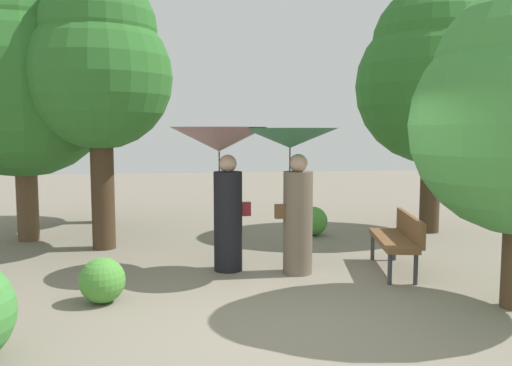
# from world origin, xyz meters

# --- Properties ---
(ground_plane) EXTENTS (40.00, 40.00, 0.00)m
(ground_plane) POSITION_xyz_m (0.00, 0.00, 0.00)
(ground_plane) COLOR gray
(person_left) EXTENTS (1.39, 1.39, 2.09)m
(person_left) POSITION_xyz_m (-0.57, 2.22, 1.60)
(person_left) COLOR black
(person_left) RESTS_ON ground
(person_right) EXTENTS (1.36, 1.36, 2.08)m
(person_right) POSITION_xyz_m (0.40, 1.92, 1.54)
(person_right) COLOR #6B5B4C
(person_right) RESTS_ON ground
(park_bench) EXTENTS (0.77, 1.57, 0.83)m
(park_bench) POSITION_xyz_m (1.95, 1.80, 0.51)
(park_bench) COLOR #38383D
(park_bench) RESTS_ON ground
(tree_near_left) EXTENTS (3.38, 3.38, 5.00)m
(tree_near_left) POSITION_xyz_m (-3.97, 4.88, 3.13)
(tree_near_left) COLOR brown
(tree_near_left) RESTS_ON ground
(tree_near_right) EXTENTS (3.03, 3.03, 4.89)m
(tree_near_right) POSITION_xyz_m (3.79, 4.55, 3.15)
(tree_near_right) COLOR #42301E
(tree_near_right) RESTS_ON ground
(tree_mid_left) EXTENTS (2.49, 2.49, 4.68)m
(tree_mid_left) POSITION_xyz_m (-2.85, 6.67, 3.14)
(tree_mid_left) COLOR #4C3823
(tree_mid_left) RESTS_ON ground
(tree_far_back) EXTENTS (2.44, 2.44, 4.70)m
(tree_far_back) POSITION_xyz_m (-2.48, 3.97, 3.17)
(tree_far_back) COLOR #42301E
(tree_far_back) RESTS_ON ground
(bush_path_left) EXTENTS (0.56, 0.56, 0.56)m
(bush_path_left) POSITION_xyz_m (1.39, 4.55, 0.28)
(bush_path_left) COLOR #4C9338
(bush_path_left) RESTS_ON ground
(bush_behind_bench) EXTENTS (0.54, 0.54, 0.54)m
(bush_behind_bench) POSITION_xyz_m (-2.11, 0.98, 0.27)
(bush_behind_bench) COLOR #4C9338
(bush_behind_bench) RESTS_ON ground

